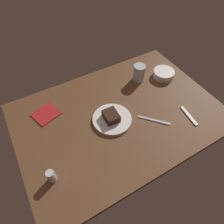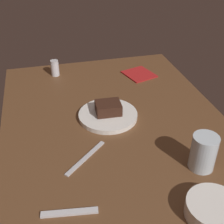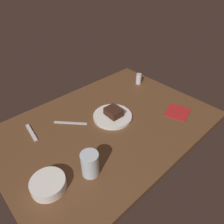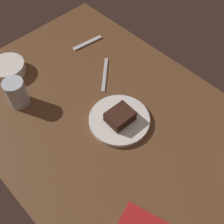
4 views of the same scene
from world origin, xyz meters
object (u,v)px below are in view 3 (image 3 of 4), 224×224
(water_glass, at_px, (90,164))
(butter_knife, at_px, (71,123))
(folded_napkin, at_px, (177,112))
(chocolate_cake_slice, at_px, (114,112))
(dessert_spoon, at_px, (31,132))
(dessert_plate, at_px, (113,116))
(side_bowl, at_px, (48,184))
(salt_shaker, at_px, (139,79))

(water_glass, bearing_deg, butter_knife, 70.20)
(folded_napkin, bearing_deg, chocolate_cake_slice, 143.88)
(dessert_spoon, distance_m, folded_napkin, 0.85)
(chocolate_cake_slice, height_order, water_glass, water_glass)
(dessert_plate, xyz_separation_m, side_bowl, (-0.51, -0.16, 0.01))
(water_glass, height_order, folded_napkin, water_glass)
(water_glass, distance_m, butter_knife, 0.37)
(water_glass, distance_m, dessert_spoon, 0.43)
(butter_knife, xyz_separation_m, folded_napkin, (0.53, -0.36, 0.00))
(salt_shaker, bearing_deg, chocolate_cake_slice, -157.80)
(dessert_plate, relative_size, chocolate_cake_slice, 2.39)
(side_bowl, xyz_separation_m, dessert_spoon, (0.10, 0.36, -0.02))
(dessert_plate, height_order, salt_shaker, salt_shaker)
(folded_napkin, bearing_deg, salt_shaker, 76.70)
(dessert_spoon, xyz_separation_m, folded_napkin, (0.73, -0.43, -0.00))
(salt_shaker, relative_size, side_bowl, 0.53)
(salt_shaker, height_order, butter_knife, salt_shaker)
(salt_shaker, relative_size, water_glass, 0.66)
(chocolate_cake_slice, distance_m, water_glass, 0.40)
(butter_knife, bearing_deg, water_glass, -62.05)
(dessert_plate, bearing_deg, dessert_spoon, 153.92)
(salt_shaker, xyz_separation_m, water_glass, (-0.75, -0.38, 0.02))
(dessert_spoon, bearing_deg, salt_shaker, 95.41)
(folded_napkin, bearing_deg, side_bowl, 174.83)
(side_bowl, relative_size, butter_knife, 0.76)
(side_bowl, xyz_separation_m, butter_knife, (0.29, 0.28, -0.02))
(water_glass, distance_m, side_bowl, 0.19)
(dessert_plate, bearing_deg, side_bowl, -162.66)
(butter_knife, bearing_deg, dessert_plate, 17.33)
(chocolate_cake_slice, bearing_deg, dessert_plate, 154.96)
(chocolate_cake_slice, height_order, salt_shaker, salt_shaker)
(water_glass, relative_size, side_bowl, 0.80)
(dessert_plate, xyz_separation_m, butter_knife, (-0.21, 0.12, -0.01))
(salt_shaker, bearing_deg, dessert_plate, -158.34)
(chocolate_cake_slice, distance_m, salt_shaker, 0.44)
(dessert_plate, distance_m, folded_napkin, 0.40)
(dessert_plate, xyz_separation_m, dessert_spoon, (-0.41, 0.20, -0.01))
(folded_napkin, bearing_deg, butter_knife, 146.15)
(chocolate_cake_slice, relative_size, side_bowl, 0.66)
(dessert_spoon, distance_m, butter_knife, 0.21)
(water_glass, height_order, butter_knife, water_glass)
(chocolate_cake_slice, bearing_deg, salt_shaker, 22.20)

